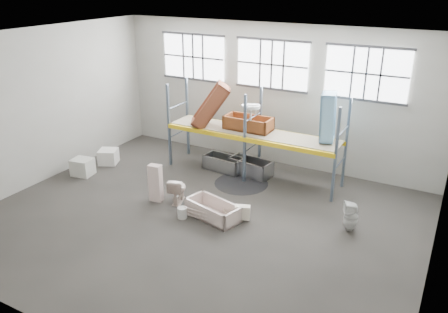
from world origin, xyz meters
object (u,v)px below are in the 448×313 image
Objects in this scene: toilet_beige at (178,190)px; bucket at (182,213)px; cistern_tall at (156,183)px; bathtub_beige at (213,210)px; carton_near at (83,167)px; rust_tub_flat at (248,123)px; toilet_white at (351,217)px; blue_tub_upright at (328,117)px; steel_tub_left at (224,163)px; steel_tub_right at (251,167)px.

toilet_beige is 1.04m from bucket.
bathtub_beige is at bearing -10.00° from cistern_tall.
rust_tub_flat is at bearing 30.68° from carton_near.
toilet_beige is (-1.42, 0.32, 0.17)m from bathtub_beige.
blue_tub_upright reaches higher than toilet_white.
steel_tub_left is at bearing 128.54° from bathtub_beige.
steel_tub_left is at bearing 99.73° from bucket.
steel_tub_right is 0.92× the size of rust_tub_flat.
blue_tub_upright is at bearing -156.49° from toilet_beige.
rust_tub_flat reaches higher than steel_tub_right.
bathtub_beige is 1.47m from toilet_beige.
carton_near is (-5.46, 0.39, 0.06)m from bathtub_beige.
cistern_tall is at bearing -115.18° from rust_tub_flat.
blue_tub_upright reaches higher than steel_tub_right.
cistern_tall reaches higher than steel_tub_left.
steel_tub_right is (-3.98, 2.05, -0.15)m from toilet_white.
bathtub_beige is 3.40m from steel_tub_left.
cistern_tall is (-2.06, 0.07, 0.35)m from bathtub_beige.
bathtub_beige is 1.15× the size of steel_tub_left.
toilet_white is 4.67m from bucket.
steel_tub_right is at bearing -141.18° from toilet_white.
bathtub_beige is 4.96× the size of bucket.
bucket is at bearing 113.27° from toilet_beige.
steel_tub_right is (1.00, 0.13, 0.02)m from steel_tub_left.
carton_near is (-4.93, -2.92, -1.53)m from rust_tub_flat.
cistern_tall is 3.79m from rust_tub_flat.
toilet_white is 1.24× the size of carton_near.
bucket is at bearing -134.95° from bathtub_beige.
toilet_white is 3.34m from blue_tub_upright.
toilet_white is 0.57× the size of steel_tub_right.
toilet_white is (5.04, 0.86, 0.02)m from toilet_beige.
toilet_beige reaches higher than carton_near.
steel_tub_left is (0.69, 3.04, -0.33)m from cistern_tall.
steel_tub_left is (-1.37, 3.12, 0.02)m from bathtub_beige.
rust_tub_flat is at bearing 13.57° from steel_tub_left.
toilet_white is at bearing 33.03° from bathtub_beige.
bathtub_beige is 2.09m from cistern_tall.
cistern_tall is 5.78m from toilet_white.
bucket is (1.30, -0.51, -0.43)m from cistern_tall.
toilet_white is at bearing 3.13° from cistern_tall.
toilet_beige is at bearing -106.66° from rust_tub_flat.
cistern_tall reaches higher than bucket.
blue_tub_upright is at bearing 53.34° from bucket.
rust_tub_flat is (1.53, 3.25, 1.23)m from cistern_tall.
toilet_beige is 4.04m from carton_near.
bucket is at bearing -126.66° from blue_tub_upright.
rust_tub_flat is at bearing -124.39° from toilet_beige.
toilet_white is at bearing 172.00° from toilet_beige.
rust_tub_flat is at bearing 113.88° from bathtub_beige.
cistern_tall is 1.74× the size of carton_near.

